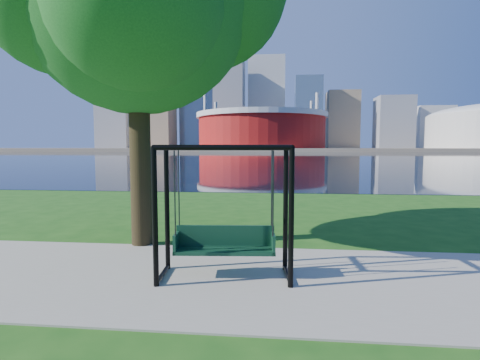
# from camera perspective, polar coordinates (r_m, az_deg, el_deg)

# --- Properties ---
(ground) EXTENTS (900.00, 900.00, 0.00)m
(ground) POSITION_cam_1_polar(r_m,az_deg,el_deg) (7.28, -2.08, -13.45)
(ground) COLOR #1E5114
(ground) RESTS_ON ground
(path) EXTENTS (120.00, 4.00, 0.03)m
(path) POSITION_cam_1_polar(r_m,az_deg,el_deg) (6.81, -2.69, -14.64)
(path) COLOR #9E937F
(path) RESTS_ON ground
(river) EXTENTS (900.00, 180.00, 0.02)m
(river) POSITION_cam_1_polar(r_m,az_deg,el_deg) (108.87, 5.39, 3.72)
(river) COLOR black
(river) RESTS_ON ground
(far_bank) EXTENTS (900.00, 228.00, 2.00)m
(far_bank) POSITION_cam_1_polar(r_m,az_deg,el_deg) (312.84, 5.73, 4.68)
(far_bank) COLOR #937F60
(far_bank) RESTS_ON ground
(stadium) EXTENTS (83.00, 83.00, 32.00)m
(stadium) POSITION_cam_1_polar(r_m,az_deg,el_deg) (242.38, 3.32, 7.76)
(stadium) COLOR maroon
(stadium) RESTS_ON far_bank
(skyline) EXTENTS (392.00, 66.00, 96.50)m
(skyline) POSITION_cam_1_polar(r_m,az_deg,el_deg) (328.00, 5.03, 10.80)
(skyline) COLOR gray
(skyline) RESTS_ON far_bank
(swing) EXTENTS (2.36, 1.17, 2.34)m
(swing) POSITION_cam_1_polar(r_m,az_deg,el_deg) (6.53, -2.35, -5.31)
(swing) COLOR black
(swing) RESTS_ON ground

